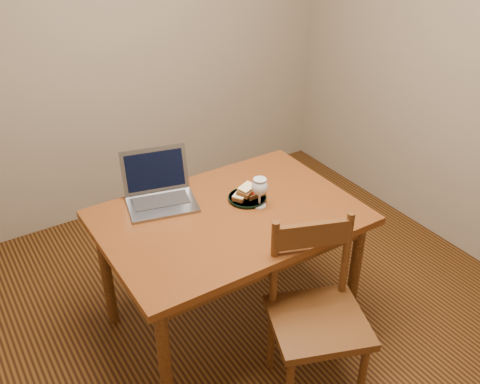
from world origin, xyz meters
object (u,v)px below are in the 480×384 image
milk_glass (260,192)px  laptop (159,188)px  plate (247,198)px  chair (317,309)px  table (230,228)px

milk_glass → laptop: size_ratio=0.39×
milk_glass → plate: bearing=103.1°
plate → laptop: (-0.39, 0.25, 0.06)m
milk_glass → chair: bearing=-95.9°
chair → plate: chair is taller
chair → milk_glass: bearing=104.9°
chair → plate: (0.04, 0.66, 0.25)m
table → milk_glass: (0.17, -0.02, 0.17)m
table → chair: chair is taller
table → plate: bearing=24.2°
milk_glass → laptop: bearing=140.5°
table → milk_glass: milk_glass is taller
table → plate: size_ratio=6.34×
table → plate: (0.15, 0.07, 0.09)m
chair → milk_glass: milk_glass is taller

